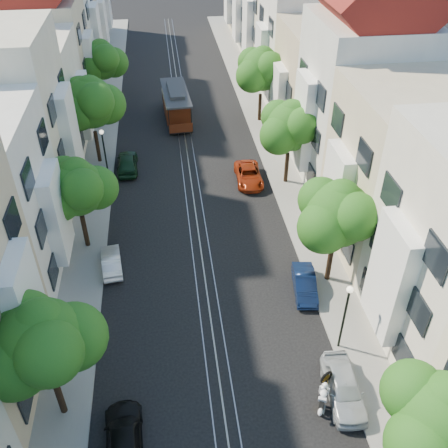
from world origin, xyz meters
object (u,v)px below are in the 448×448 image
object	(u,v)px
lamp_east	(346,309)
cable_car	(176,103)
tree_e_d	(262,70)
tree_e_b	(339,215)
parked_car_e_mid	(305,284)
tree_w_b	(77,189)
parked_car_w_mid	(111,261)
parked_car_e_far	(249,175)
parked_car_w_near	(124,438)
tree_w_d	(102,61)
tree_e_c	(291,128)
lamp_west	(104,148)
tree_w_a	(44,344)
tree_w_c	(91,104)
sportbike_rider	(324,393)
parked_car_w_far	(127,162)
tree_e_a	(443,421)
parked_car_e_near	(344,387)

from	to	relation	value
lamp_east	cable_car	bearing A→B (deg)	103.50
tree_e_d	lamp_east	world-z (taller)	tree_e_d
tree_e_b	parked_car_e_mid	size ratio (longest dim) A/B	1.96
tree_w_b	parked_car_w_mid	size ratio (longest dim) A/B	1.94
tree_e_d	parked_car_e_far	bearing A→B (deg)	-105.22
tree_w_b	lamp_east	size ratio (longest dim) A/B	1.51
tree_e_b	parked_car_w_near	bearing A→B (deg)	-142.48
tree_e_d	tree_w_d	distance (m)	15.25
tree_e_c	cable_car	xyz separation A→B (m)	(-7.76, 12.35, -2.95)
lamp_west	parked_car_w_near	bearing A→B (deg)	-85.06
tree_w_a	tree_w_c	world-z (taller)	tree_w_c
tree_w_b	sportbike_rider	xyz separation A→B (m)	(11.67, -13.06, -3.57)
tree_e_c	tree_w_d	bearing A→B (deg)	131.99
tree_w_a	parked_car_w_far	distance (m)	21.96
tree_e_a	tree_w_a	size ratio (longest dim) A/B	0.94
tree_e_d	tree_e_b	bearing A→B (deg)	-90.00
tree_e_d	tree_w_d	bearing A→B (deg)	160.85
tree_e_b	tree_e_c	xyz separation A→B (m)	(-0.00, 11.00, -0.13)
parked_car_w_near	tree_e_d	bearing A→B (deg)	-113.72
lamp_west	tree_w_c	bearing A→B (deg)	105.75
tree_e_a	lamp_east	xyz separation A→B (m)	(-0.96, 7.02, -1.55)
lamp_west	parked_car_e_mid	bearing A→B (deg)	-49.19
tree_e_c	tree_w_b	bearing A→B (deg)	-157.38
parked_car_e_near	parked_car_e_mid	distance (m)	7.02
parked_car_e_far	parked_car_e_near	bearing A→B (deg)	-84.83
cable_car	parked_car_w_far	world-z (taller)	cable_car
lamp_east	parked_car_w_mid	size ratio (longest dim) A/B	1.29
tree_w_c	parked_car_e_mid	distance (m)	21.53
tree_w_a	parked_car_w_near	xyz separation A→B (m)	(2.74, -1.96, -4.15)
tree_w_c	parked_car_e_mid	bearing A→B (deg)	-52.75
tree_e_b	lamp_east	distance (m)	5.41
tree_e_a	tree_w_b	distance (m)	22.28
parked_car_e_near	tree_e_d	bearing A→B (deg)	90.21
tree_w_a	tree_w_b	size ratio (longest dim) A/B	1.07
lamp_west	parked_car_e_mid	distance (m)	18.35
sportbike_rider	parked_car_w_near	world-z (taller)	sportbike_rider
tree_w_b	parked_car_e_far	size ratio (longest dim) A/B	1.52
tree_w_a	parked_car_w_mid	bearing A→B (deg)	80.61
tree_w_a	parked_car_w_near	bearing A→B (deg)	-35.52
tree_e_c	sportbike_rider	distance (m)	19.62
tree_w_d	lamp_west	bearing A→B (deg)	-86.56
lamp_east	cable_car	distance (m)	29.15
tree_w_a	parked_car_e_far	bearing A→B (deg)	58.03
tree_e_b	sportbike_rider	world-z (taller)	tree_e_b
tree_e_c	sportbike_rider	xyz separation A→B (m)	(-2.73, -19.06, -3.78)
tree_w_b	tree_e_d	bearing A→B (deg)	49.73
tree_e_a	lamp_east	bearing A→B (deg)	97.79
sportbike_rider	parked_car_e_far	xyz separation A→B (m)	(-0.14, 19.54, -0.25)
tree_e_a	parked_car_w_far	xyz separation A→B (m)	(-12.14, 26.46, -3.73)
parked_car_e_mid	tree_w_c	bearing A→B (deg)	134.76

